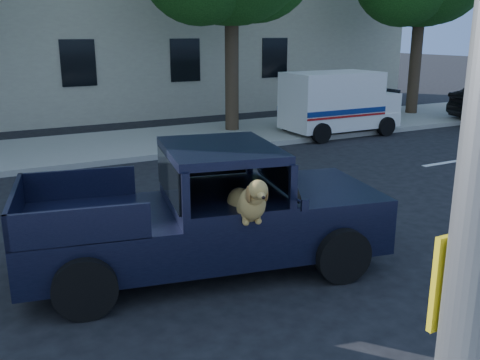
{
  "coord_description": "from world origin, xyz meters",
  "views": [
    {
      "loc": [
        -2.95,
        -5.87,
        3.25
      ],
      "look_at": [
        0.27,
        0.18,
        1.35
      ],
      "focal_mm": 40.0,
      "sensor_mm": 36.0,
      "label": 1
    }
  ],
  "objects": [
    {
      "name": "far_sidewalk",
      "position": [
        0.0,
        9.2,
        0.07
      ],
      "size": [
        60.0,
        4.0,
        0.15
      ],
      "primitive_type": "cube",
      "color": "gray",
      "rests_on": "ground"
    },
    {
      "name": "lane_stripes",
      "position": [
        2.0,
        3.4,
        0.01
      ],
      "size": [
        21.6,
        0.14,
        0.01
      ],
      "primitive_type": null,
      "color": "silver",
      "rests_on": "ground"
    },
    {
      "name": "ground",
      "position": [
        0.0,
        0.0,
        0.0
      ],
      "size": [
        120.0,
        120.0,
        0.0
      ],
      "primitive_type": "plane",
      "color": "black",
      "rests_on": "ground"
    },
    {
      "name": "pickup_truck",
      "position": [
        -0.16,
        0.58,
        0.59
      ],
      "size": [
        5.19,
        2.97,
        1.76
      ],
      "rotation": [
        0.0,
        0.0,
        -0.2
      ],
      "color": "black",
      "rests_on": "ground"
    },
    {
      "name": "mail_truck",
      "position": [
        7.88,
        7.79,
        0.89
      ],
      "size": [
        3.71,
        1.9,
        2.03
      ],
      "rotation": [
        0.0,
        0.0,
        -0.0
      ],
      "color": "silver",
      "rests_on": "ground"
    }
  ]
}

